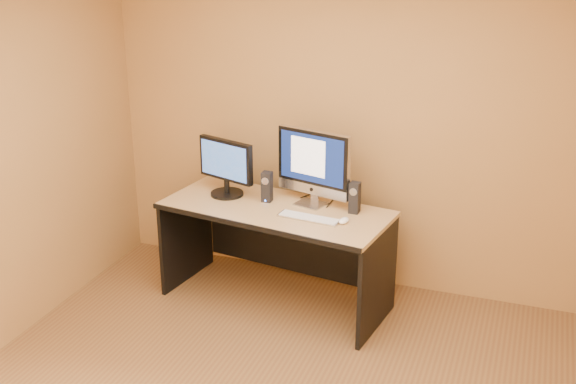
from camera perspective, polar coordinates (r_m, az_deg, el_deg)
name	(u,v)px	position (r m, az deg, el deg)	size (l,w,h in m)	color
walls	(259,222)	(3.78, -2.32, -2.39)	(4.00, 4.00, 2.60)	olive
desk	(276,255)	(5.50, -0.98, -5.03)	(1.69, 0.74, 0.78)	tan
imac	(311,168)	(5.31, 1.84, 1.92)	(0.60, 0.22, 0.58)	#B0B0B4
second_monitor	(226,168)	(5.54, -4.90, 1.91)	(0.51, 0.25, 0.44)	black
speaker_left	(267,187)	(5.43, -1.67, 0.42)	(0.07, 0.08, 0.23)	black
speaker_right	(355,198)	(5.24, 5.29, -0.45)	(0.07, 0.08, 0.23)	black
keyboard	(309,218)	(5.14, 1.66, -2.06)	(0.45, 0.12, 0.02)	#B6B7BB
mouse	(344,220)	(5.09, 4.44, -2.25)	(0.06, 0.11, 0.04)	white
cable_a	(331,202)	(5.45, 3.42, -0.79)	(0.01, 0.01, 0.23)	black
cable_b	(309,195)	(5.59, 1.67, -0.22)	(0.01, 0.01, 0.19)	black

